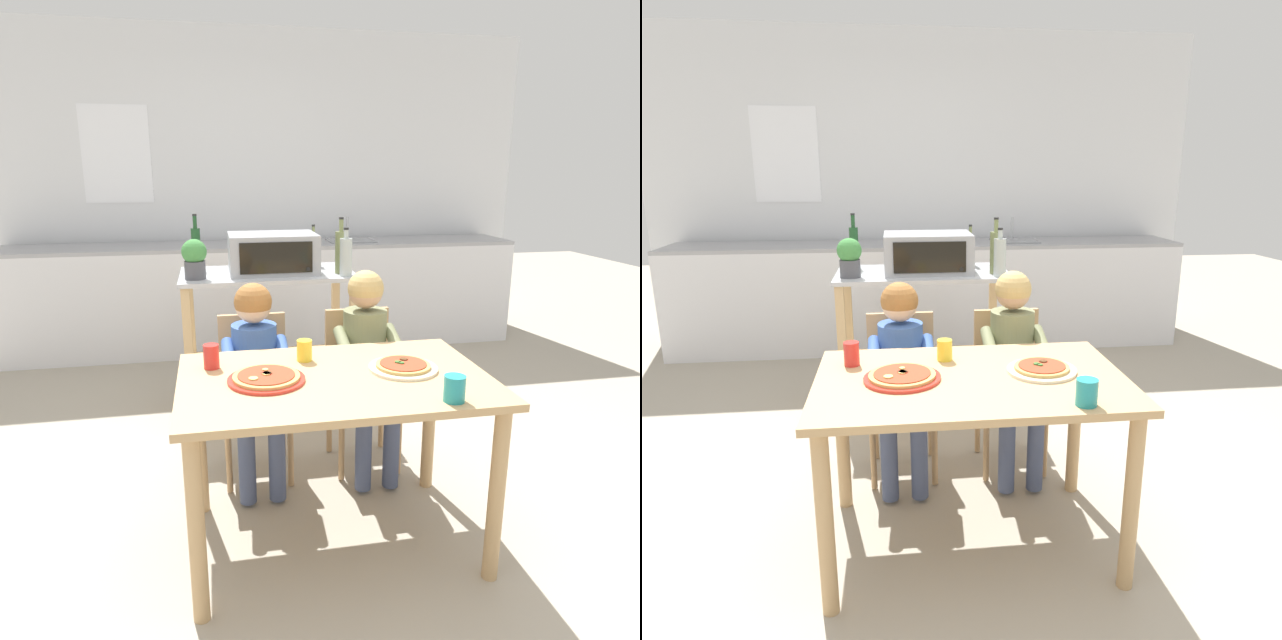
{
  "view_description": "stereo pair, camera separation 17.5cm",
  "coord_description": "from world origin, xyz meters",
  "views": [
    {
      "loc": [
        -0.45,
        -2.02,
        1.54
      ],
      "look_at": [
        0.0,
        0.3,
        0.9
      ],
      "focal_mm": 31.44,
      "sensor_mm": 36.0,
      "label": 1
    },
    {
      "loc": [
        -0.28,
        -2.04,
        1.54
      ],
      "look_at": [
        0.0,
        0.3,
        0.9
      ],
      "focal_mm": 31.44,
      "sensor_mm": 36.0,
      "label": 2
    }
  ],
  "objects": [
    {
      "name": "drinking_cup_teal",
      "position": [
        0.36,
        -0.32,
        0.79
      ],
      "size": [
        0.08,
        0.08,
        0.09
      ],
      "primitive_type": "cylinder",
      "color": "teal",
      "rests_on": "dining_table"
    },
    {
      "name": "dining_table",
      "position": [
        0.0,
        0.0,
        0.63
      ],
      "size": [
        1.22,
        0.79,
        0.75
      ],
      "color": "tan",
      "rests_on": "ground"
    },
    {
      "name": "kitchen_counter",
      "position": [
        0.0,
        2.81,
        0.46
      ],
      "size": [
        4.36,
        0.6,
        1.11
      ],
      "color": "silver",
      "rests_on": "ground"
    },
    {
      "name": "potted_herb_plant",
      "position": [
        -0.55,
        1.28,
        1.04
      ],
      "size": [
        0.15,
        0.15,
        0.23
      ],
      "color": "#4C4C51",
      "rests_on": "kitchen_island_cart"
    },
    {
      "name": "toaster_oven",
      "position": [
        -0.08,
        1.41,
        1.03
      ],
      "size": [
        0.53,
        0.4,
        0.24
      ],
      "color": "#999BA0",
      "rests_on": "kitchen_island_cart"
    },
    {
      "name": "pizza_plate_cream",
      "position": [
        0.29,
        0.02,
        0.76
      ],
      "size": [
        0.28,
        0.28,
        0.03
      ],
      "color": "beige",
      "rests_on": "dining_table"
    },
    {
      "name": "child_in_blue_striped_shirt",
      "position": [
        -0.27,
        0.54,
        0.64
      ],
      "size": [
        0.32,
        0.42,
        0.99
      ],
      "color": "#424C6B",
      "rests_on": "ground"
    },
    {
      "name": "bottle_tall_green_wine",
      "position": [
        -0.54,
        1.62,
        1.05
      ],
      "size": [
        0.06,
        0.06,
        0.35
      ],
      "color": "#1E4723",
      "rests_on": "kitchen_island_cart"
    },
    {
      "name": "child_in_olive_shirt",
      "position": [
        0.29,
        0.55,
        0.66
      ],
      "size": [
        0.32,
        0.42,
        1.03
      ],
      "color": "#424C6B",
      "rests_on": "ground"
    },
    {
      "name": "ground_plane",
      "position": [
        0.0,
        1.26,
        0.0
      ],
      "size": [
        12.62,
        12.62,
        0.0
      ],
      "primitive_type": "plane",
      "color": "#A89E8C"
    },
    {
      "name": "bottle_clear_vinegar",
      "position": [
        0.33,
        1.21,
        1.03
      ],
      "size": [
        0.07,
        0.07,
        0.29
      ],
      "color": "#ADB7B2",
      "rests_on": "kitchen_island_cart"
    },
    {
      "name": "kitchen_island_cart",
      "position": [
        -0.12,
        1.42,
        0.61
      ],
      "size": [
        1.07,
        0.59,
        0.91
      ],
      "color": "#B7BABF",
      "rests_on": "ground"
    },
    {
      "name": "back_wall_tiled",
      "position": [
        -0.0,
        3.22,
        1.35
      ],
      "size": [
        4.84,
        0.13,
        2.7
      ],
      "color": "silver",
      "rests_on": "ground"
    },
    {
      "name": "pizza_plate_red_rimmed",
      "position": [
        -0.27,
        -0.0,
        0.76
      ],
      "size": [
        0.3,
        0.3,
        0.03
      ],
      "color": "red",
      "rests_on": "dining_table"
    },
    {
      "name": "dining_chair_left",
      "position": [
        -0.27,
        0.66,
        0.48
      ],
      "size": [
        0.36,
        0.36,
        0.81
      ],
      "color": "tan",
      "rests_on": "ground"
    },
    {
      "name": "drinking_cup_yellow",
      "position": [
        -0.09,
        0.21,
        0.79
      ],
      "size": [
        0.07,
        0.07,
        0.09
      ],
      "primitive_type": "cylinder",
      "color": "yellow",
      "rests_on": "dining_table"
    },
    {
      "name": "drinking_cup_red",
      "position": [
        -0.47,
        0.19,
        0.8
      ],
      "size": [
        0.06,
        0.06,
        0.1
      ],
      "primitive_type": "cylinder",
      "color": "red",
      "rests_on": "dining_table"
    },
    {
      "name": "bottle_slim_sauce",
      "position": [
        0.21,
        1.62,
        1.01
      ],
      "size": [
        0.06,
        0.06,
        0.27
      ],
      "color": "olive",
      "rests_on": "kitchen_island_cart"
    },
    {
      "name": "dining_chair_right",
      "position": [
        0.29,
        0.67,
        0.48
      ],
      "size": [
        0.36,
        0.36,
        0.81
      ],
      "color": "tan",
      "rests_on": "ground"
    },
    {
      "name": "bottle_squat_spirits",
      "position": [
        0.33,
        1.3,
        1.05
      ],
      "size": [
        0.07,
        0.07,
        0.34
      ],
      "color": "olive",
      "rests_on": "kitchen_island_cart"
    }
  ]
}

